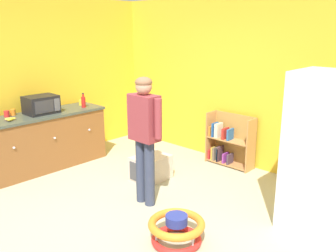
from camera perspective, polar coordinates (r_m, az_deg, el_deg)
ground_plane at (r=4.65m, az=-4.78°, el=-13.26°), size 12.00×12.00×0.00m
back_wall at (r=5.96m, az=11.85°, el=6.59°), size 5.20×0.06×2.70m
left_side_wall at (r=6.75m, az=-15.13°, el=7.37°), size 0.06×2.99×2.70m
kitchen_counter at (r=6.18m, az=-18.69°, el=-2.16°), size 0.65×1.96×0.90m
refrigerator at (r=4.31m, az=23.15°, el=-3.97°), size 0.73×0.68×1.78m
bookshelf at (r=6.09m, az=9.43°, el=-2.58°), size 0.80×0.28×0.85m
standing_person at (r=4.51m, az=-3.71°, el=-0.60°), size 0.57×0.22×1.64m
baby_walker at (r=3.99m, az=1.33°, el=-15.85°), size 0.60×0.60×0.32m
pet_carrier at (r=5.49m, az=-2.71°, el=-6.53°), size 0.42×0.55×0.36m
microwave at (r=6.04m, az=-19.21°, el=3.19°), size 0.37×0.48×0.28m
banana_bunch at (r=5.74m, az=-23.40°, el=1.02°), size 0.15×0.16×0.04m
ketchup_bottle at (r=6.30m, az=-13.10°, el=3.74°), size 0.07×0.07×0.25m
red_cup at (r=6.02m, az=-23.94°, el=1.76°), size 0.08×0.08×0.09m
yellow_cup at (r=6.51m, az=-13.42°, el=3.61°), size 0.08×0.08×0.09m
orange_cup at (r=6.08m, az=-23.11°, el=1.99°), size 0.08×0.08×0.09m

